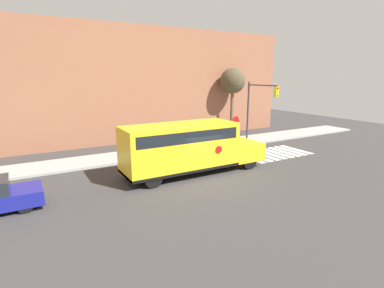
{
  "coord_description": "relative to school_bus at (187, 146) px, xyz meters",
  "views": [
    {
      "loc": [
        -8.86,
        -14.13,
        5.84
      ],
      "look_at": [
        0.15,
        1.53,
        1.7
      ],
      "focal_mm": 28.0,
      "sensor_mm": 36.0,
      "label": 1
    }
  ],
  "objects": [
    {
      "name": "ground_plane",
      "position": [
        0.5,
        -1.03,
        -1.74
      ],
      "size": [
        60.0,
        60.0,
        0.0
      ],
      "primitive_type": "plane",
      "color": "#3A3838"
    },
    {
      "name": "sidewalk_strip",
      "position": [
        0.5,
        5.47,
        -1.66
      ],
      "size": [
        44.0,
        3.0,
        0.15
      ],
      "color": "#9E9E99",
      "rests_on": "ground"
    },
    {
      "name": "building_backdrop",
      "position": [
        0.5,
        11.97,
        3.29
      ],
      "size": [
        32.0,
        4.0,
        10.05
      ],
      "color": "#935B42",
      "rests_on": "ground"
    },
    {
      "name": "crosswalk_stripes",
      "position": [
        8.16,
        0.97,
        -1.73
      ],
      "size": [
        5.4,
        3.2,
        0.01
      ],
      "color": "white",
      "rests_on": "ground"
    },
    {
      "name": "school_bus",
      "position": [
        0.0,
        0.0,
        0.0
      ],
      "size": [
        9.0,
        2.57,
        3.08
      ],
      "color": "yellow",
      "rests_on": "ground"
    },
    {
      "name": "stop_sign",
      "position": [
        7.21,
        4.59,
        -0.07
      ],
      "size": [
        0.72,
        0.1,
        2.51
      ],
      "color": "#38383A",
      "rests_on": "ground"
    },
    {
      "name": "traffic_light",
      "position": [
        8.67,
        3.65,
        1.8
      ],
      "size": [
        0.28,
        3.39,
        5.33
      ],
      "color": "#38383A",
      "rests_on": "ground"
    },
    {
      "name": "tree_near_sidewalk",
      "position": [
        9.93,
        8.67,
        3.51
      ],
      "size": [
        2.47,
        2.47,
        6.56
      ],
      "color": "brown",
      "rests_on": "ground"
    }
  ]
}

